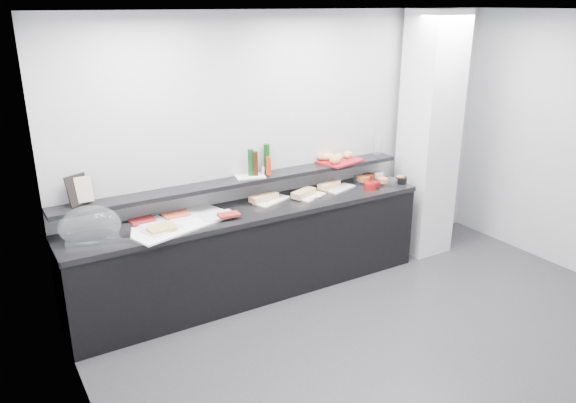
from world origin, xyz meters
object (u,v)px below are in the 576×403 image
condiment_tray (250,176)px  carafe (377,143)px  bread_tray (340,161)px  sandwich_plate_mid (312,196)px  cloche_base (100,235)px  framed_print (78,190)px

condiment_tray → carafe: 1.57m
condiment_tray → carafe: size_ratio=0.93×
condiment_tray → carafe: (1.57, -0.02, 0.14)m
bread_tray → sandwich_plate_mid: bearing=-171.9°
carafe → bread_tray: bearing=178.4°
cloche_base → condiment_tray: (1.50, 0.16, 0.24)m
cloche_base → sandwich_plate_mid: cloche_base is taller
condiment_tray → bread_tray: size_ratio=0.62×
sandwich_plate_mid → carafe: 1.07m
sandwich_plate_mid → bread_tray: 0.59m
carafe → condiment_tray: bearing=179.3°
cloche_base → framed_print: 0.42m
bread_tray → carafe: (0.49, -0.01, 0.14)m
cloche_base → carafe: size_ratio=1.70×
framed_print → carafe: bearing=-25.9°
sandwich_plate_mid → condiment_tray: bearing=137.1°
framed_print → carafe: carafe is taller
framed_print → sandwich_plate_mid: bearing=-31.2°
sandwich_plate_mid → condiment_tray: size_ratio=1.17×
framed_print → condiment_tray: 1.61m
condiment_tray → bread_tray: 1.08m
sandwich_plate_mid → framed_print: (-2.19, 0.24, 0.37)m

